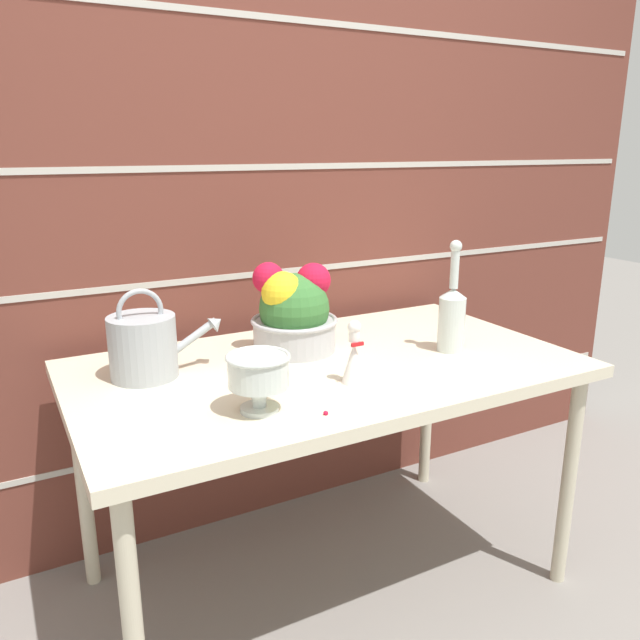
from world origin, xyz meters
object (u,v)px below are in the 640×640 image
object	(u,v)px
crystal_pedestal_bowl	(258,373)
glass_decanter	(452,315)
flower_planter	(293,312)
figurine_vase	(354,358)
watering_can	(144,345)

from	to	relation	value
crystal_pedestal_bowl	glass_decanter	world-z (taller)	glass_decanter
flower_planter	glass_decanter	size ratio (longest dim) A/B	0.81
crystal_pedestal_bowl	flower_planter	size ratio (longest dim) A/B	0.56
flower_planter	figurine_vase	size ratio (longest dim) A/B	1.59
crystal_pedestal_bowl	figurine_vase	distance (m)	0.30
crystal_pedestal_bowl	figurine_vase	xyz separation A→B (m)	(0.29, 0.05, -0.03)
glass_decanter	figurine_vase	distance (m)	0.42
crystal_pedestal_bowl	figurine_vase	size ratio (longest dim) A/B	0.89
crystal_pedestal_bowl	watering_can	bearing A→B (deg)	116.73
crystal_pedestal_bowl	flower_planter	bearing A→B (deg)	53.87
watering_can	flower_planter	bearing A→B (deg)	1.92
watering_can	crystal_pedestal_bowl	size ratio (longest dim) A/B	2.12
watering_can	glass_decanter	distance (m)	0.90
crystal_pedestal_bowl	glass_decanter	xyz separation A→B (m)	(0.70, 0.14, 0.02)
watering_can	figurine_vase	world-z (taller)	watering_can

